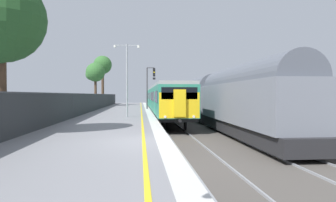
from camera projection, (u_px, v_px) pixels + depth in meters
ground at (223, 156)px, 11.32m from camera, size 17.40×110.00×1.21m
commuter_train_at_platform at (160, 98)px, 38.96m from camera, size 2.83×39.27×3.81m
freight_train_adjacent_track at (188, 96)px, 41.61m from camera, size 2.60×60.66×4.56m
signal_gantry at (149, 83)px, 36.07m from camera, size 1.10×0.24×5.04m
platform_lamp_mid at (127, 74)px, 23.04m from camera, size 2.00×0.20×5.62m
background_tree_left at (95, 73)px, 45.14m from camera, size 2.88×2.86×6.58m
background_tree_right at (102, 66)px, 49.20m from camera, size 3.00×3.00×8.16m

